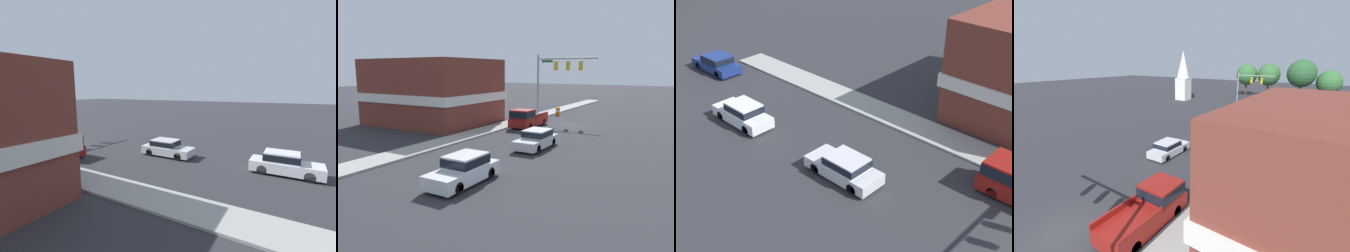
# 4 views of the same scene
# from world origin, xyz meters

# --- Properties ---
(car_lead) EXTENTS (1.83, 4.48, 1.42)m
(car_lead) POSITION_xyz_m (-1.67, 11.41, 0.74)
(car_lead) COLOR black
(car_lead) RESTS_ON ground
(car_second_ahead) EXTENTS (1.78, 4.52, 1.54)m
(car_second_ahead) POSITION_xyz_m (-1.80, 20.58, 0.80)
(car_second_ahead) COLOR black
(car_second_ahead) RESTS_ON ground
(car_oncoming) EXTENTS (1.93, 4.55, 1.45)m
(car_oncoming) POSITION_xyz_m (2.04, 29.57, 0.76)
(car_oncoming) COLOR black
(car_oncoming) RESTS_ON ground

